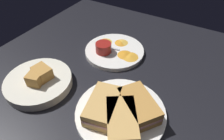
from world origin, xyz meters
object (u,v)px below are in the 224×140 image
object	(u,v)px
sandwich_half_far	(122,121)
spoon_by_dark_ramekin	(121,106)
sandwich_half_near	(103,106)
ramekin_dark_sauce	(142,109)
plate_chips_companion	(114,51)
spoon_by_gravy_ramekin	(103,46)
sandwich_half_extra	(139,106)
plate_sandwich_main	(120,113)
bread_basket_rear	(39,81)
ramekin_light_gravy	(103,47)

from	to	relation	value
sandwich_half_far	spoon_by_dark_ramekin	distance (cm)	6.72
sandwich_half_near	sandwich_half_far	world-z (taller)	same
ramekin_dark_sauce	plate_chips_companion	xyz separation A→B (cm)	(23.00, 21.81, -2.65)
ramekin_dark_sauce	spoon_by_gravy_ramekin	size ratio (longest dim) A/B	0.79
sandwich_half_extra	spoon_by_dark_ramekin	distance (cm)	5.28
sandwich_half_far	sandwich_half_extra	distance (cm)	7.01
sandwich_half_far	plate_sandwich_main	bearing A→B (deg)	30.85
bread_basket_rear	ramekin_light_gravy	bearing A→B (deg)	-20.90
sandwich_half_far	sandwich_half_extra	world-z (taller)	same
spoon_by_dark_ramekin	ramekin_light_gravy	bearing A→B (deg)	42.89
sandwich_half_far	ramekin_dark_sauce	size ratio (longest dim) A/B	1.92
sandwich_half_extra	spoon_by_gravy_ramekin	world-z (taller)	sandwich_half_extra
sandwich_half_near	spoon_by_gravy_ramekin	distance (cm)	31.95
sandwich_half_extra	ramekin_light_gravy	distance (cm)	30.34
sandwich_half_extra	spoon_by_dark_ramekin	bearing A→B (deg)	103.73
spoon_by_gravy_ramekin	bread_basket_rear	size ratio (longest dim) A/B	0.46
spoon_by_dark_ramekin	sandwich_half_extra	bearing A→B (deg)	-76.27
plate_sandwich_main	spoon_by_gravy_ramekin	distance (cm)	32.41
sandwich_half_extra	spoon_by_dark_ramekin	size ratio (longest dim) A/B	1.50
plate_sandwich_main	ramekin_light_gravy	xyz separation A→B (cm)	(21.65, 19.31, 2.86)
sandwich_half_near	spoon_by_dark_ramekin	distance (cm)	5.82
sandwich_half_near	sandwich_half_far	distance (cm)	7.01
sandwich_half_far	spoon_by_dark_ramekin	size ratio (longest dim) A/B	1.51
plate_chips_companion	bread_basket_rear	xyz separation A→B (cm)	(-28.52, 12.49, 1.13)
sandwich_half_near	spoon_by_gravy_ramekin	world-z (taller)	sandwich_half_near
sandwich_half_far	ramekin_light_gravy	xyz separation A→B (cm)	(25.91, 21.85, -0.34)
sandwich_half_far	ramekin_dark_sauce	world-z (taller)	sandwich_half_far
spoon_by_dark_ramekin	spoon_by_gravy_ramekin	distance (cm)	31.04
ramekin_light_gravy	bread_basket_rear	bearing A→B (deg)	159.10
spoon_by_dark_ramekin	ramekin_light_gravy	size ratio (longest dim) A/B	1.61
spoon_by_gravy_ramekin	plate_sandwich_main	bearing A→B (deg)	-138.94
ramekin_light_gravy	sandwich_half_far	bearing A→B (deg)	-139.85
sandwich_half_extra	spoon_by_dark_ramekin	xyz separation A→B (cm)	(-1.16, 4.74, -2.04)
ramekin_dark_sauce	spoon_by_dark_ramekin	world-z (taller)	ramekin_dark_sauce
sandwich_half_near	ramekin_light_gravy	world-z (taller)	sandwich_half_near
plate_sandwich_main	sandwich_half_extra	size ratio (longest dim) A/B	1.74
sandwich_half_extra	ramekin_light_gravy	bearing A→B (deg)	50.96
plate_chips_companion	ramekin_light_gravy	world-z (taller)	ramekin_light_gravy
ramekin_dark_sauce	ramekin_light_gravy	world-z (taller)	ramekin_light_gravy
plate_chips_companion	spoon_by_gravy_ramekin	bearing A→B (deg)	98.82
spoon_by_dark_ramekin	plate_sandwich_main	bearing A→B (deg)	-160.86
sandwich_half_far	ramekin_light_gravy	size ratio (longest dim) A/B	2.44
bread_basket_rear	plate_chips_companion	bearing A→B (deg)	-23.64
plate_sandwich_main	spoon_by_gravy_ramekin	size ratio (longest dim) A/B	2.62
spoon_by_dark_ramekin	spoon_by_gravy_ramekin	bearing A→B (deg)	42.08
plate_sandwich_main	sandwich_half_far	world-z (taller)	sandwich_half_far
ramekin_dark_sauce	sandwich_half_near	bearing A→B (deg)	115.97
plate_sandwich_main	sandwich_half_far	bearing A→B (deg)	-149.15
ramekin_dark_sauce	bread_basket_rear	world-z (taller)	bread_basket_rear
sandwich_half_extra	spoon_by_gravy_ramekin	bearing A→B (deg)	49.41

